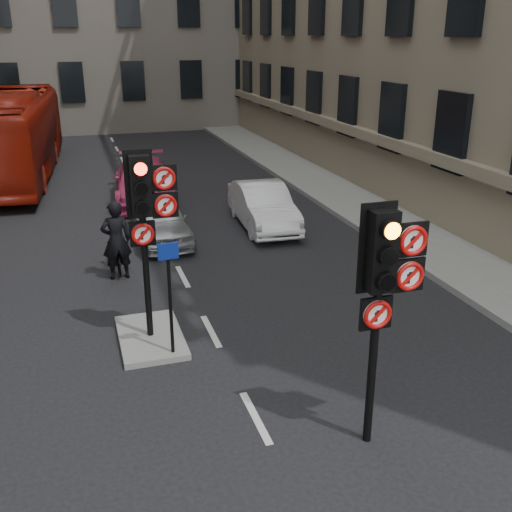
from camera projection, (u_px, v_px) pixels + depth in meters
ground at (303, 509)px, 7.51m from camera, size 120.00×120.00×0.00m
pavement_right at (371, 207)px, 20.22m from camera, size 3.00×50.00×0.16m
centre_island at (151, 337)px, 11.62m from camera, size 1.20×2.00×0.12m
signal_near at (385, 277)px, 7.90m from camera, size 0.91×0.40×3.58m
signal_far at (147, 206)px, 10.71m from camera, size 0.91×0.40×3.58m
car_silver at (160, 220)px, 17.02m from camera, size 1.52×3.63×1.23m
car_white at (263, 206)px, 18.22m from camera, size 1.61×4.08×1.32m
car_pink at (144, 181)px, 21.08m from camera, size 2.47×5.07×1.42m
bus_red at (12, 135)px, 24.28m from camera, size 3.75×12.45×3.42m
motorcycle at (116, 252)px, 14.91m from camera, size 0.48×1.58×0.94m
motorcyclist at (116, 240)px, 14.25m from camera, size 0.74×0.52×1.94m
info_sign at (169, 283)px, 10.47m from camera, size 0.37×0.12×2.13m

